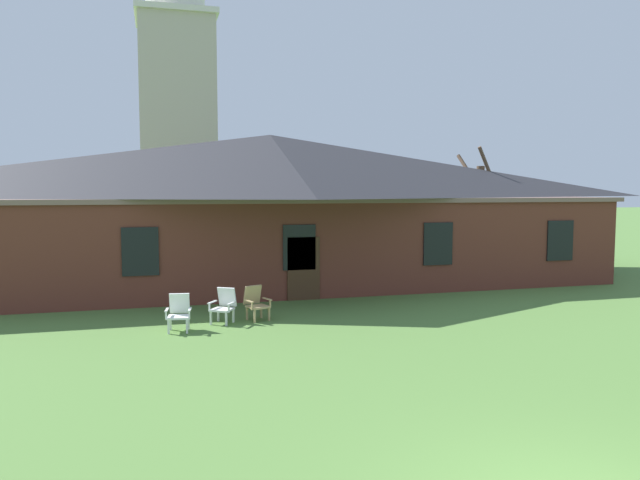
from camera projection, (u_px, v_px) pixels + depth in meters
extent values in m
cube|color=brown|center=(271.00, 240.00, 24.43)|extent=(25.07, 10.00, 3.20)
cube|color=#795B55|center=(270.00, 199.00, 24.29)|extent=(25.57, 10.20, 0.16)
pyramid|color=#28282D|center=(270.00, 166.00, 24.17)|extent=(26.07, 10.40, 2.51)
cube|color=black|center=(140.00, 252.00, 18.25)|extent=(1.10, 0.06, 1.50)
cube|color=black|center=(299.00, 247.00, 19.58)|extent=(1.10, 0.06, 1.50)
cube|color=black|center=(438.00, 244.00, 20.92)|extent=(1.10, 0.06, 1.50)
cube|color=black|center=(560.00, 241.00, 22.25)|extent=(1.10, 0.06, 1.50)
cube|color=#422819|center=(304.00, 269.00, 19.68)|extent=(1.10, 0.06, 2.10)
cube|color=#BCB29E|center=(178.00, 134.00, 39.82)|extent=(4.80, 4.80, 14.77)
cube|color=silver|center=(176.00, 18.00, 39.19)|extent=(5.18, 5.18, 0.36)
cube|color=white|center=(187.00, 326.00, 15.13)|extent=(0.06, 0.06, 0.36)
cube|color=white|center=(169.00, 327.00, 15.08)|extent=(0.06, 0.06, 0.36)
cube|color=white|center=(189.00, 323.00, 15.57)|extent=(0.06, 0.06, 0.36)
cube|color=white|center=(171.00, 323.00, 15.51)|extent=(0.06, 0.06, 0.36)
cube|color=white|center=(179.00, 317.00, 15.31)|extent=(0.61, 0.59, 0.05)
cube|color=white|center=(180.00, 303.00, 15.59)|extent=(0.53, 0.26, 0.54)
cube|color=white|center=(190.00, 309.00, 15.31)|extent=(0.12, 0.47, 0.03)
cube|color=white|center=(189.00, 315.00, 15.16)|extent=(0.05, 0.05, 0.22)
cube|color=white|center=(167.00, 310.00, 15.23)|extent=(0.12, 0.47, 0.03)
cube|color=white|center=(166.00, 315.00, 15.08)|extent=(0.05, 0.05, 0.22)
cube|color=white|center=(226.00, 319.00, 15.98)|extent=(0.07, 0.07, 0.36)
cube|color=white|center=(211.00, 318.00, 16.12)|extent=(0.07, 0.07, 0.36)
cube|color=white|center=(233.00, 316.00, 16.40)|extent=(0.07, 0.07, 0.36)
cube|color=white|center=(218.00, 315.00, 16.54)|extent=(0.07, 0.07, 0.36)
cube|color=white|center=(222.00, 310.00, 16.24)|extent=(0.74, 0.73, 0.05)
cube|color=white|center=(227.00, 297.00, 16.51)|extent=(0.53, 0.44, 0.54)
cube|color=white|center=(231.00, 303.00, 16.12)|extent=(0.30, 0.43, 0.03)
cube|color=white|center=(229.00, 308.00, 15.98)|extent=(0.06, 0.06, 0.22)
cube|color=white|center=(212.00, 302.00, 16.29)|extent=(0.30, 0.43, 0.03)
cube|color=white|center=(209.00, 307.00, 16.15)|extent=(0.06, 0.06, 0.22)
cube|color=tan|center=(269.00, 314.00, 16.61)|extent=(0.06, 0.06, 0.36)
cube|color=tan|center=(255.00, 316.00, 16.34)|extent=(0.06, 0.06, 0.36)
cube|color=tan|center=(261.00, 312.00, 16.96)|extent=(0.06, 0.06, 0.36)
cube|color=tan|center=(247.00, 314.00, 16.70)|extent=(0.06, 0.06, 0.36)
cube|color=tan|center=(258.00, 307.00, 16.64)|extent=(0.68, 0.67, 0.05)
cube|color=tan|center=(252.00, 295.00, 16.86)|extent=(0.55, 0.35, 0.54)
cube|color=tan|center=(267.00, 299.00, 16.77)|extent=(0.22, 0.46, 0.03)
cube|color=tan|center=(270.00, 304.00, 16.65)|extent=(0.05, 0.05, 0.22)
cube|color=tan|center=(249.00, 301.00, 16.44)|extent=(0.22, 0.46, 0.03)
cube|color=tan|center=(252.00, 306.00, 16.31)|extent=(0.05, 0.05, 0.22)
cylinder|color=brown|center=(479.00, 218.00, 27.35)|extent=(0.36, 0.36, 4.74)
cylinder|color=brown|center=(468.00, 171.00, 26.86)|extent=(0.46, 1.54, 1.60)
cylinder|color=brown|center=(474.00, 188.00, 26.75)|extent=(0.93, 1.26, 1.35)
cylinder|color=brown|center=(478.00, 196.00, 26.69)|extent=(1.17, 0.96, 1.00)
cylinder|color=brown|center=(471.00, 194.00, 27.69)|extent=(1.13, 0.54, 0.87)
cylinder|color=brown|center=(487.00, 166.00, 26.76)|extent=(1.02, 0.29, 1.73)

